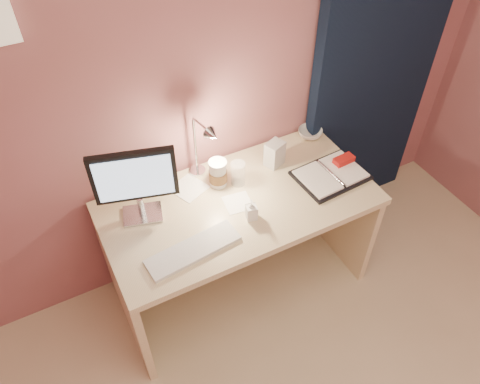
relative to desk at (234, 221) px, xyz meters
name	(u,v)px	position (x,y,z in m)	size (l,w,h in m)	color
room	(365,58)	(0.95, 0.24, 0.63)	(3.50, 3.50, 3.50)	#C6B28E
desk	(234,221)	(0.00, 0.00, 0.00)	(1.40, 0.70, 0.73)	beige
monitor	(135,179)	(-0.47, 0.06, 0.47)	(0.38, 0.18, 0.41)	silver
keyboard	(193,250)	(-0.34, -0.26, 0.24)	(0.45, 0.13, 0.02)	silver
planner	(332,174)	(0.53, -0.13, 0.24)	(0.38, 0.30, 0.06)	black
paper_b	(238,203)	(-0.02, -0.08, 0.23)	(0.13, 0.13, 0.00)	white
paper_c	(189,188)	(-0.19, 0.13, 0.23)	(0.16, 0.16, 0.00)	white
coffee_cup	(218,174)	(-0.04, 0.09, 0.30)	(0.10, 0.10, 0.16)	silver
clear_cup	(238,173)	(0.05, 0.05, 0.29)	(0.08, 0.08, 0.13)	white
bowl	(310,133)	(0.61, 0.21, 0.25)	(0.14, 0.14, 0.04)	silver
lotion_bottle	(252,210)	(0.00, -0.20, 0.28)	(0.05, 0.05, 0.12)	silver
dark_jar	(162,173)	(-0.30, 0.22, 0.30)	(0.11, 0.11, 0.16)	black
product_box	(275,154)	(0.30, 0.09, 0.30)	(0.10, 0.08, 0.15)	#BAB9B5
desk_lamp	(198,149)	(-0.12, 0.13, 0.46)	(0.12, 0.23, 0.38)	silver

